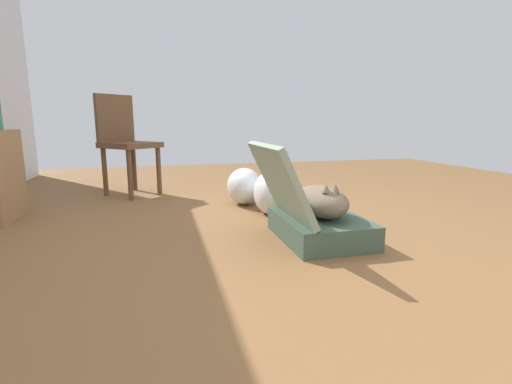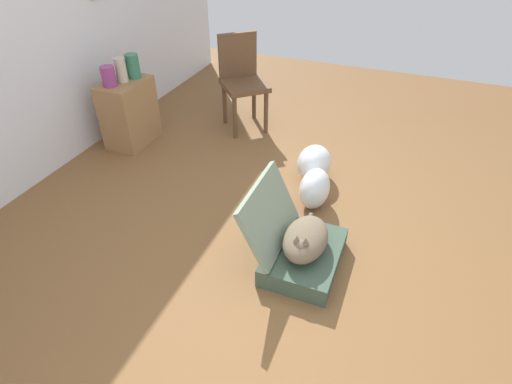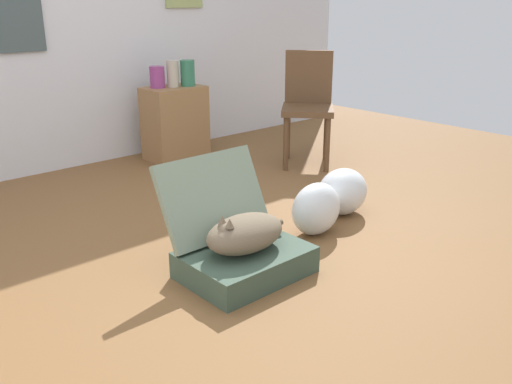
% 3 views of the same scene
% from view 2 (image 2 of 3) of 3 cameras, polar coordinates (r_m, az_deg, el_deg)
% --- Properties ---
extents(ground_plane, '(7.68, 7.68, 0.00)m').
position_cam_2_polar(ground_plane, '(3.00, 3.51, -6.59)').
color(ground_plane, brown).
rests_on(ground_plane, ground).
extents(suitcase_base, '(0.62, 0.46, 0.14)m').
position_cam_2_polar(suitcase_base, '(2.79, 6.70, -8.91)').
color(suitcase_base, '#384C3D').
rests_on(suitcase_base, ground).
extents(suitcase_lid, '(0.62, 0.23, 0.43)m').
position_cam_2_polar(suitcase_lid, '(2.65, 1.89, -3.19)').
color(suitcase_lid, gray).
rests_on(suitcase_lid, suitcase_base).
extents(cat, '(0.52, 0.28, 0.21)m').
position_cam_2_polar(cat, '(2.68, 6.91, -6.54)').
color(cat, brown).
rests_on(cat, suitcase_base).
extents(plastic_bag_white, '(0.34, 0.23, 0.32)m').
position_cam_2_polar(plastic_bag_white, '(3.25, 8.18, 0.48)').
color(plastic_bag_white, silver).
rests_on(plastic_bag_white, ground).
extents(plastic_bag_clear, '(0.36, 0.29, 0.30)m').
position_cam_2_polar(plastic_bag_clear, '(3.57, 8.18, 4.01)').
color(plastic_bag_clear, silver).
rests_on(plastic_bag_clear, ground).
extents(side_table, '(0.51, 0.34, 0.63)m').
position_cam_2_polar(side_table, '(4.21, -17.25, 10.51)').
color(side_table, olive).
rests_on(side_table, ground).
extents(vase_tall, '(0.13, 0.13, 0.18)m').
position_cam_2_polar(vase_tall, '(4.00, -19.91, 14.96)').
color(vase_tall, '#8C387A').
rests_on(vase_tall, side_table).
extents(vase_short, '(0.12, 0.12, 0.22)m').
position_cam_2_polar(vase_short, '(4.13, -16.82, 16.49)').
color(vase_short, '#2D7051').
rests_on(vase_short, side_table).
extents(vase_round, '(0.10, 0.10, 0.22)m').
position_cam_2_polar(vase_round, '(4.06, -18.33, 15.87)').
color(vase_round, '#B7AD99').
rests_on(vase_round, side_table).
extents(chair, '(0.61, 0.61, 0.93)m').
position_cam_2_polar(chair, '(4.29, -1.95, 15.52)').
color(chair, brown).
rests_on(chair, ground).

